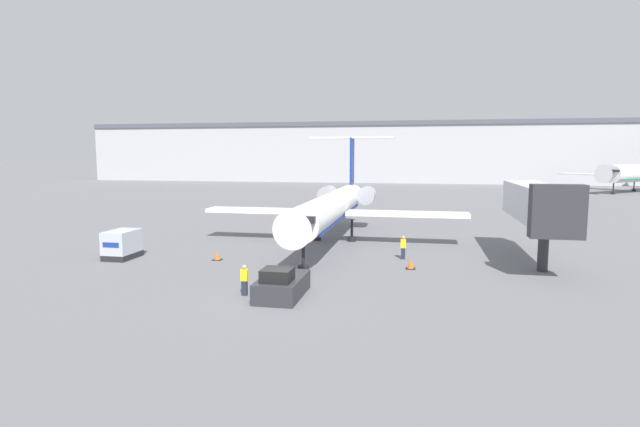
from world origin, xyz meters
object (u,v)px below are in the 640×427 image
object	(u,v)px
pushback_tug	(282,285)
luggage_cart	(122,244)
worker_by_wing	(403,247)
worker_near_tug	(244,279)
traffic_cone_left	(217,256)
traffic_cone_right	(411,264)
airplane_main	(333,205)
jet_bridge	(537,204)

from	to	relation	value
pushback_tug	luggage_cart	distance (m)	16.78
luggage_cart	worker_by_wing	distance (m)	21.74
worker_near_tug	pushback_tug	bearing A→B (deg)	5.51
worker_by_wing	traffic_cone_left	bearing A→B (deg)	-167.43
luggage_cart	worker_near_tug	distance (m)	15.00
worker_near_tug	traffic_cone_right	distance (m)	12.63
luggage_cart	traffic_cone_left	world-z (taller)	luggage_cart
airplane_main	pushback_tug	size ratio (longest dim) A/B	6.42
traffic_cone_right	airplane_main	bearing A→B (deg)	126.46
airplane_main	traffic_cone_left	size ratio (longest dim) A/B	42.18
luggage_cart	worker_near_tug	xyz separation A→B (m)	(12.79, -7.84, -0.16)
luggage_cart	jet_bridge	world-z (taller)	jet_bridge
airplane_main	luggage_cart	world-z (taller)	airplane_main
jet_bridge	worker_near_tug	bearing A→B (deg)	-146.06
jet_bridge	traffic_cone_right	bearing A→B (deg)	-158.00
pushback_tug	traffic_cone_right	bearing A→B (deg)	49.94
luggage_cart	worker_by_wing	size ratio (longest dim) A/B	1.60
pushback_tug	worker_near_tug	distance (m)	2.18
pushback_tug	jet_bridge	distance (m)	20.35
airplane_main	worker_near_tug	world-z (taller)	airplane_main
pushback_tug	jet_bridge	world-z (taller)	jet_bridge
luggage_cart	worker_by_wing	xyz separation A→B (m)	(21.37, 3.97, -0.13)
traffic_cone_left	jet_bridge	distance (m)	24.10
luggage_cart	worker_near_tug	world-z (taller)	luggage_cart
worker_near_tug	luggage_cart	bearing A→B (deg)	148.49
airplane_main	pushback_tug	world-z (taller)	airplane_main
airplane_main	jet_bridge	xyz separation A→B (m)	(16.16, -6.17, 1.05)
worker_by_wing	jet_bridge	bearing A→B (deg)	2.42
worker_near_tug	worker_by_wing	xyz separation A→B (m)	(8.59, 11.81, 0.03)
pushback_tug	worker_near_tug	bearing A→B (deg)	-174.49
jet_bridge	pushback_tug	bearing A→B (deg)	-143.10
airplane_main	pushback_tug	xyz separation A→B (m)	(0.16, -18.17, -2.73)
airplane_main	jet_bridge	world-z (taller)	airplane_main
worker_by_wing	pushback_tug	bearing A→B (deg)	-118.99
traffic_cone_left	airplane_main	bearing A→B (deg)	52.86
pushback_tug	worker_by_wing	world-z (taller)	worker_by_wing
airplane_main	traffic_cone_right	bearing A→B (deg)	-53.54
pushback_tug	traffic_cone_left	distance (m)	11.33
luggage_cart	traffic_cone_right	bearing A→B (deg)	2.00
worker_near_tug	traffic_cone_right	size ratio (longest dim) A/B	2.55
traffic_cone_right	jet_bridge	xyz separation A→B (m)	(8.93, 3.61, 4.12)
luggage_cart	traffic_cone_right	distance (m)	22.03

